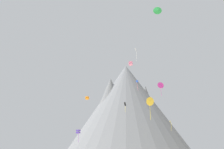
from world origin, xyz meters
name	(u,v)px	position (x,y,z in m)	size (l,w,h in m)	color
rock_massif	(126,109)	(11.79, 97.14, 25.58)	(71.30, 71.30, 53.68)	slate
kite_pink_high	(131,63)	(2.99, 30.99, 26.74)	(1.32, 1.34, 1.13)	pink
kite_orange_mid	(87,98)	(-9.64, 43.11, 18.95)	(1.27, 1.26, 0.98)	orange
kite_gold_mid	(150,102)	(8.65, 32.74, 15.79)	(2.57, 1.31, 6.42)	gold
kite_blue_high	(137,82)	(10.77, 58.29, 30.14)	(1.04, 1.04, 4.63)	blue
kite_yellow_low	(170,123)	(23.97, 59.08, 13.11)	(0.82, 1.00, 3.93)	yellow
kite_black_mid	(125,105)	(4.73, 54.29, 19.14)	(0.82, 0.31, 3.86)	black
kite_magenta_mid	(160,85)	(16.46, 45.55, 24.77)	(2.36, 0.67, 4.95)	#D1339E
kite_green_high	(157,10)	(9.82, 23.51, 40.30)	(2.41, 0.81, 2.40)	green
kite_indigo_low	(78,132)	(-12.67, 54.31, 9.07)	(1.64, 1.64, 4.41)	#5138B2
kite_white_high	(136,52)	(9.22, 50.93, 40.35)	(0.74, 0.58, 5.82)	white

